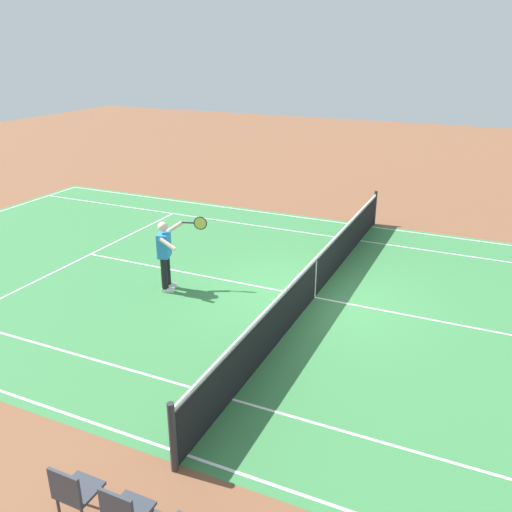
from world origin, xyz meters
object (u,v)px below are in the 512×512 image
Objects in this scene: tennis_player_near at (166,252)px; spectator_chair_2 at (125,512)px; tennis_net at (315,277)px; tennis_ball at (329,244)px; spectator_chair_3 at (74,491)px.

spectator_chair_2 is (-3.40, 6.03, -0.41)m from tennis_player_near.
tennis_net is 3.42m from tennis_player_near.
tennis_ball is 0.08× the size of spectator_chair_2.
tennis_player_near reaches higher than spectator_chair_3.
tennis_net is at bearing 101.63° from tennis_ball.
tennis_ball is 0.08× the size of spectator_chair_3.
tennis_player_near is 5.14m from tennis_ball.
tennis_ball is (0.70, -3.38, -0.46)m from tennis_net.
spectator_chair_3 is at bearing 85.42° from tennis_net.
tennis_ball is at bearing -78.37° from tennis_net.
spectator_chair_3 is (0.56, 7.03, 0.03)m from tennis_net.
spectator_chair_2 and spectator_chair_3 have the same top height.
tennis_net is 3.48m from tennis_ball.
spectator_chair_3 is at bearing 0.00° from spectator_chair_2.
tennis_ball is at bearing -120.16° from tennis_player_near.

